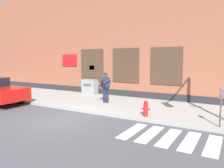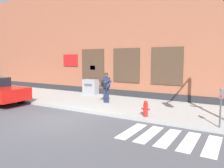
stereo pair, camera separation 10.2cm
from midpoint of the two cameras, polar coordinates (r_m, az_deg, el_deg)
name	(u,v)px [view 1 (the left image)]	position (r m, az deg, el deg)	size (l,w,h in m)	color
ground_plane	(62,120)	(9.76, -13.24, -9.12)	(160.00, 160.00, 0.00)	#4C4C51
sidewalk	(108,103)	(12.68, -1.36, -5.03)	(28.00, 4.57, 0.15)	#9E9E99
building_backdrop	(138,41)	(16.28, 6.69, 11.16)	(28.00, 4.06, 7.90)	#99563D
crosswalk	(213,145)	(7.48, 24.58, -14.37)	(5.78, 1.90, 0.01)	silver
busker	(105,86)	(12.31, -1.98, -0.46)	(0.72, 0.55, 1.71)	#1E233D
parking_meter	(221,102)	(8.73, 26.29, -4.12)	(0.13, 0.11, 1.44)	#47474C
utility_box	(90,87)	(15.53, -6.01, -0.73)	(1.08, 0.58, 1.04)	gray
fire_hydrant	(146,109)	(9.53, 8.50, -6.36)	(0.38, 0.20, 0.70)	red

